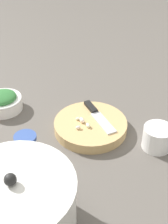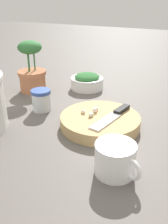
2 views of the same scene
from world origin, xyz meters
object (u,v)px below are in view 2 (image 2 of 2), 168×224
at_px(garlic_cloves, 92,111).
at_px(coffee_mug, 116,159).
at_px(spice_jar, 41,100).
at_px(potted_herb, 32,70).
at_px(herb_bowl, 87,81).
at_px(chef_knife, 114,115).
at_px(cutting_board, 100,121).

xyz_separation_m(garlic_cloves, coffee_mug, (-0.20, -0.15, -0.00)).
bearing_deg(spice_jar, coffee_mug, -120.88).
bearing_deg(potted_herb, garlic_cloves, -114.46).
bearing_deg(potted_herb, herb_bowl, -56.29).
relative_size(herb_bowl, coffee_mug, 1.23).
xyz_separation_m(chef_knife, spice_jar, (0.00, 0.27, -0.00)).
bearing_deg(herb_bowl, chef_knife, -140.92).
relative_size(coffee_mug, potted_herb, 0.56).
height_order(chef_knife, spice_jar, spice_jar).
bearing_deg(chef_knife, coffee_mug, 122.30).
bearing_deg(potted_herb, spice_jar, -134.82).
height_order(spice_jar, coffee_mug, same).
bearing_deg(cutting_board, chef_knife, -69.82).
bearing_deg(chef_knife, cutting_board, 31.04).
height_order(herb_bowl, spice_jar, spice_jar).
height_order(chef_knife, garlic_cloves, garlic_cloves).
bearing_deg(coffee_mug, spice_jar, 59.12).
distance_m(cutting_board, coffee_mug, 0.23).
relative_size(cutting_board, spice_jar, 3.28).
distance_m(cutting_board, herb_bowl, 0.35).
relative_size(cutting_board, potted_herb, 1.18).
xyz_separation_m(cutting_board, potted_herb, (0.17, 0.38, 0.07)).
bearing_deg(spice_jar, cutting_board, -94.43).
bearing_deg(garlic_cloves, potted_herb, 65.54).
distance_m(garlic_cloves, herb_bowl, 0.33).
distance_m(cutting_board, spice_jar, 0.24).
bearing_deg(chef_knife, potted_herb, -8.85).
distance_m(chef_knife, potted_herb, 0.45).
xyz_separation_m(garlic_cloves, potted_herb, (0.16, 0.35, 0.05)).
bearing_deg(spice_jar, chef_knife, -90.80).
distance_m(cutting_board, garlic_cloves, 0.04).
distance_m(spice_jar, coffee_mug, 0.42).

